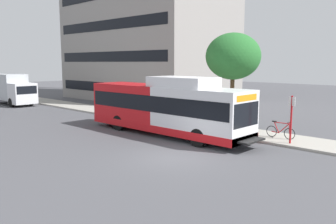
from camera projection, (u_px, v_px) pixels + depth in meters
ground_plane at (82, 134)px, 22.16m from camera, size 120.00×120.00×0.00m
sidewalk_curb at (179, 123)px, 25.81m from camera, size 3.00×56.00×0.14m
transit_bus at (166, 108)px, 21.72m from camera, size 2.58×12.25×3.65m
bus_stop_sign_pole at (291, 116)px, 18.75m from camera, size 0.10×0.36×2.60m
bicycle_parked at (280, 131)px, 20.20m from camera, size 0.52×1.76×1.02m
street_tree_near_stop at (233, 57)px, 23.15m from camera, size 3.64×3.64×6.31m
box_truck_background at (12, 88)px, 37.36m from camera, size 2.32×7.01×3.25m
lattice_comm_tower at (97, 31)px, 57.10m from camera, size 1.10×1.10×28.87m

